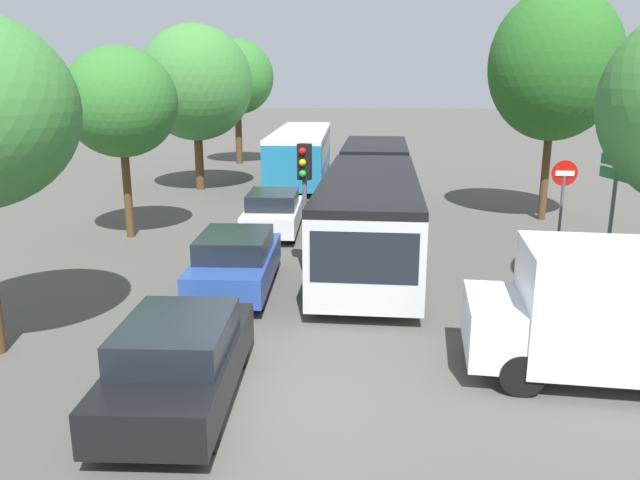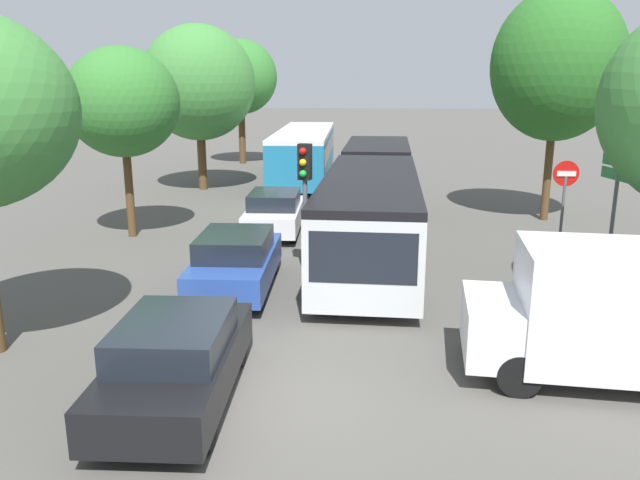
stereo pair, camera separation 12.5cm
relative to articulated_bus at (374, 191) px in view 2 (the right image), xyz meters
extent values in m
plane|color=#4F4C47|center=(-1.61, -11.11, -1.42)|extent=(200.00, 200.00, 0.00)
cube|color=silver|center=(-0.17, -3.57, -0.15)|extent=(2.91, 9.34, 1.99)
cube|color=black|center=(-0.17, -3.57, 0.21)|extent=(2.92, 8.97, 0.87)
cube|color=black|center=(-0.17, -3.57, 0.94)|extent=(2.91, 9.34, 0.19)
cube|color=silver|center=(0.25, 5.17, -0.15)|extent=(2.77, 6.43, 1.99)
cube|color=black|center=(0.25, 5.17, 0.21)|extent=(2.78, 6.18, 0.87)
cube|color=black|center=(0.25, 5.17, 0.94)|extent=(2.77, 6.43, 0.19)
cylinder|color=black|center=(0.07, 1.53, -0.15)|extent=(1.88, 1.06, 1.83)
cube|color=black|center=(-0.39, -8.14, 0.09)|extent=(2.18, 0.20, 1.07)
cylinder|color=black|center=(0.73, -6.57, -0.93)|extent=(0.34, 0.98, 0.97)
cylinder|color=black|center=(-1.35, -6.47, -0.93)|extent=(0.34, 0.98, 0.97)
cylinder|color=black|center=(1.01, -0.67, -0.93)|extent=(0.34, 0.98, 0.97)
cylinder|color=black|center=(-1.07, -0.57, -0.93)|extent=(0.34, 0.98, 0.97)
cylinder|color=black|center=(1.29, 5.12, -0.93)|extent=(0.34, 0.98, 0.97)
cylinder|color=black|center=(-0.79, 5.22, -0.93)|extent=(0.34, 0.98, 0.97)
cube|color=teal|center=(-3.27, 11.39, -0.15)|extent=(2.62, 11.47, 1.99)
cube|color=black|center=(-3.27, 11.39, 0.21)|extent=(2.64, 10.90, 0.84)
cube|color=silver|center=(-3.27, 11.39, 0.95)|extent=(2.62, 11.47, 0.20)
cylinder|color=black|center=(-4.36, 15.16, -0.92)|extent=(0.31, 1.00, 1.00)
cylinder|color=black|center=(-2.23, 15.17, -0.92)|extent=(0.31, 1.00, 1.00)
cylinder|color=black|center=(-4.31, 7.94, -0.92)|extent=(0.31, 1.00, 1.00)
cylinder|color=black|center=(-2.18, 7.96, -0.92)|extent=(0.31, 1.00, 1.00)
cube|color=black|center=(-3.29, -11.31, -0.83)|extent=(1.79, 4.10, 0.66)
cube|color=black|center=(-3.29, -11.41, -0.25)|extent=(1.62, 2.16, 0.50)
cylinder|color=black|center=(-4.04, -10.02, -1.11)|extent=(0.22, 0.62, 0.62)
cylinder|color=black|center=(-2.59, -10.00, -1.11)|extent=(0.22, 0.62, 0.62)
cylinder|color=black|center=(-4.00, -12.62, -1.11)|extent=(0.22, 0.62, 0.62)
cylinder|color=black|center=(-2.55, -12.60, -1.11)|extent=(0.22, 0.62, 0.62)
cube|color=#284799|center=(-3.41, -5.92, -0.83)|extent=(1.80, 4.14, 0.67)
cube|color=black|center=(-3.41, -6.02, -0.24)|extent=(1.64, 2.18, 0.51)
cylinder|color=black|center=(-4.16, -4.62, -1.10)|extent=(0.22, 0.63, 0.63)
cylinder|color=black|center=(-2.70, -4.59, -1.10)|extent=(0.22, 0.63, 0.63)
cylinder|color=black|center=(-4.12, -7.25, -1.10)|extent=(0.22, 0.63, 0.63)
cylinder|color=black|center=(-2.66, -7.23, -1.10)|extent=(0.22, 0.63, 0.63)
cube|color=white|center=(-3.24, -0.13, -0.85)|extent=(1.75, 4.02, 0.65)
cube|color=black|center=(-3.24, -0.23, -0.27)|extent=(1.59, 2.11, 0.49)
cylinder|color=black|center=(-3.97, 1.14, -1.11)|extent=(0.22, 0.61, 0.61)
cylinder|color=black|center=(-2.55, 1.16, -1.11)|extent=(0.22, 0.61, 0.61)
cylinder|color=black|center=(-3.94, -1.42, -1.11)|extent=(0.22, 0.61, 0.61)
cylinder|color=black|center=(-2.52, -1.40, -1.11)|extent=(0.22, 0.61, 0.61)
cube|color=silver|center=(1.81, -9.93, -0.58)|extent=(1.09, 1.98, 1.00)
cylinder|color=black|center=(2.13, -10.80, -1.06)|extent=(0.74, 0.31, 0.72)
cylinder|color=black|center=(2.30, -9.13, -1.06)|extent=(0.74, 0.31, 0.72)
cylinder|color=#56595E|center=(-1.85, -4.60, 0.28)|extent=(0.12, 0.12, 3.40)
cube|color=black|center=(-1.85, -4.60, 1.53)|extent=(0.37, 0.31, 0.90)
sphere|color=red|center=(-1.89, -4.74, 1.81)|extent=(0.18, 0.18, 0.18)
sphere|color=#EAAD14|center=(-1.89, -4.74, 1.53)|extent=(0.18, 0.18, 0.18)
sphere|color=green|center=(-1.89, -4.74, 1.25)|extent=(0.18, 0.18, 0.18)
cylinder|color=#56595E|center=(5.12, -2.92, -0.22)|extent=(0.08, 0.08, 2.40)
cylinder|color=red|center=(5.12, -2.92, 1.05)|extent=(0.70, 0.03, 0.70)
cube|color=white|center=(5.12, -2.94, 1.05)|extent=(0.50, 0.04, 0.14)
cylinder|color=#56595E|center=(6.01, -4.11, 0.38)|extent=(0.10, 0.10, 3.60)
cube|color=#197A38|center=(6.01, -4.11, 1.88)|extent=(0.33, 1.39, 0.28)
cube|color=#197A38|center=(6.01, -4.11, 1.54)|extent=(0.33, 1.39, 0.28)
cube|color=#197A38|center=(6.01, -4.11, 1.20)|extent=(0.33, 1.39, 0.28)
cylinder|color=#51381E|center=(-7.81, -0.89, 0.08)|extent=(0.26, 0.26, 2.99)
ellipsoid|color=#33752D|center=(-7.81, -0.89, 2.84)|extent=(3.49, 3.49, 3.37)
cylinder|color=#51381E|center=(-7.69, 8.03, 0.02)|extent=(0.39, 0.39, 2.88)
ellipsoid|color=#3D7F38|center=(-7.69, 8.03, 3.36)|extent=(5.03, 5.03, 5.05)
cylinder|color=#51381E|center=(-7.50, 17.10, 0.31)|extent=(0.40, 0.40, 3.45)
ellipsoid|color=#33752D|center=(-7.50, 17.10, 3.64)|extent=(4.28, 4.28, 4.28)
cylinder|color=#51381E|center=(6.23, 2.44, 0.32)|extent=(0.28, 0.28, 3.48)
ellipsoid|color=#286623|center=(6.23, 2.44, 4.00)|extent=(4.49, 4.49, 5.17)
ellipsoid|color=#286623|center=(6.55, 2.95, 3.23)|extent=(2.70, 2.70, 2.84)
camera|label=1|loc=(-0.62, -20.13, 3.56)|focal=35.00mm
camera|label=2|loc=(-0.50, -20.12, 3.56)|focal=35.00mm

